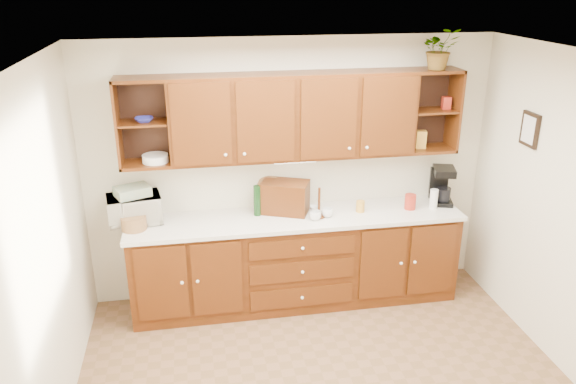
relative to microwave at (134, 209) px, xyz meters
name	(u,v)px	position (x,y,z in m)	size (l,w,h in m)	color
ceiling	(341,64)	(1.52, -1.56, 1.53)	(4.00, 4.00, 0.00)	white
back_wall	(291,171)	(1.52, 0.19, 0.23)	(4.00, 4.00, 0.00)	beige
left_wall	(37,275)	(-0.48, -1.56, 0.23)	(3.50, 3.50, 0.00)	beige
base_cabinets	(296,260)	(1.52, -0.11, -0.62)	(3.20, 0.60, 0.90)	#391B06
countertop	(296,218)	(1.52, -0.12, -0.15)	(3.24, 0.64, 0.04)	silver
upper_cabinets	(295,116)	(1.53, 0.03, 0.82)	(3.20, 0.33, 0.80)	#391B06
undercabinet_light	(295,161)	(1.52, -0.03, 0.40)	(0.40, 0.05, 0.03)	white
framed_picture	(530,130)	(3.50, -0.66, 0.78)	(0.03, 0.24, 0.30)	black
wicker_basket	(134,223)	(0.00, -0.16, -0.07)	(0.23, 0.23, 0.13)	olive
microwave	(134,209)	(0.00, 0.00, 0.00)	(0.48, 0.33, 0.27)	#F0E7CF
towel_stack	(132,191)	(0.00, 0.00, 0.18)	(0.30, 0.22, 0.09)	tan
wine_bottle	(257,201)	(1.15, -0.03, 0.02)	(0.07, 0.07, 0.30)	black
woven_tray	(270,207)	(1.30, 0.13, -0.13)	(0.33, 0.33, 0.02)	olive
bread_box	(285,197)	(1.43, 0.00, 0.02)	(0.45, 0.28, 0.31)	#391B06
mug_tree	(319,212)	(1.73, -0.18, -0.09)	(0.26, 0.26, 0.30)	#391B06
canister_red	(410,202)	(2.67, -0.14, -0.06)	(0.11, 0.11, 0.15)	#A82718
canister_white	(434,199)	(2.90, -0.17, -0.03)	(0.08, 0.08, 0.20)	white
canister_yellow	(360,206)	(2.16, -0.13, -0.08)	(0.08, 0.08, 0.11)	gold
coffee_maker	(442,185)	(3.04, -0.03, 0.05)	(0.27, 0.31, 0.38)	black
bowl_stack	(144,120)	(0.16, 0.00, 0.85)	(0.16, 0.16, 0.04)	#282B95
plate_stack	(155,158)	(0.23, 0.01, 0.48)	(0.24, 0.24, 0.07)	white
pantry_box_yellow	(421,139)	(2.79, 0.01, 0.53)	(0.10, 0.08, 0.17)	gold
pantry_box_red	(446,103)	(3.02, 0.02, 0.89)	(0.08, 0.07, 0.12)	#A82718
potted_plant	(440,49)	(2.88, -0.03, 1.41)	(0.34, 0.30, 0.38)	#999999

